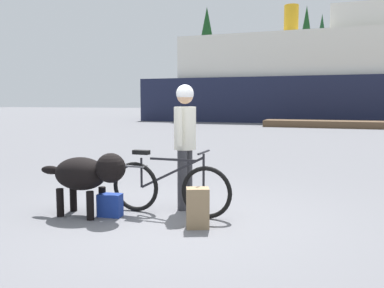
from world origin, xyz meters
name	(u,v)px	position (x,y,z in m)	size (l,w,h in m)	color
ground_plane	(171,219)	(0.00, 0.00, 0.00)	(160.00, 160.00, 0.00)	slate
bicycle	(169,187)	(-0.11, 0.20, 0.39)	(1.78, 0.44, 0.91)	black
person_cyclist	(185,134)	(-0.02, 0.60, 1.10)	(0.32, 0.53, 1.81)	#333338
dog	(87,174)	(-1.13, -0.25, 0.59)	(1.33, 0.53, 0.89)	black
backpack	(198,208)	(0.46, -0.22, 0.25)	(0.28, 0.20, 0.50)	#8C7251
handbag_pannier	(110,205)	(-0.83, -0.16, 0.16)	(0.32, 0.18, 0.31)	navy
dock_pier	(377,125)	(3.99, 21.19, 0.20)	(12.97, 2.33, 0.40)	brown
ferry_boat	(339,80)	(1.69, 28.12, 3.15)	(29.22, 7.64, 8.91)	#191E38
pine_tree_far_left	(207,47)	(-13.18, 41.45, 7.92)	(3.51, 3.51, 12.46)	#4C331E
pine_tree_center	(306,47)	(-2.03, 42.19, 7.42)	(2.90, 2.90, 11.87)	#4C331E
pine_tree_mid_back	(321,53)	(-0.78, 49.13, 7.51)	(3.03, 3.03, 12.24)	#4C331E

